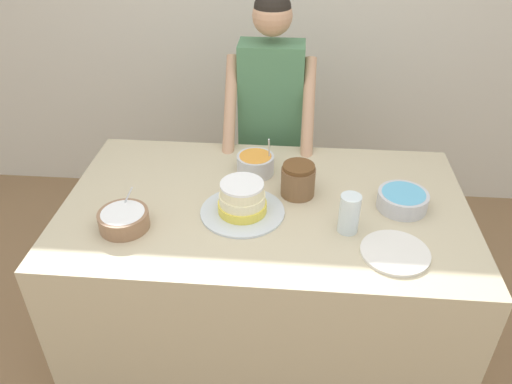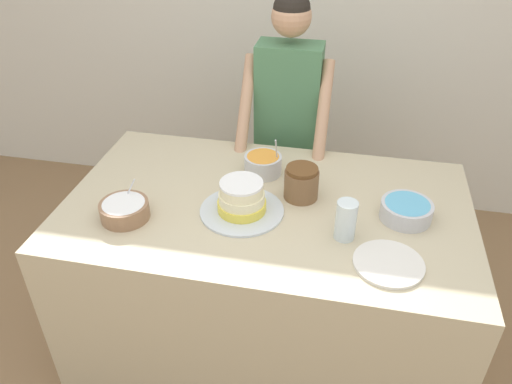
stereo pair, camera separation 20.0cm
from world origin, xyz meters
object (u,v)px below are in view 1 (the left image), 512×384
at_px(frosting_bowl_blue, 403,200).
at_px(frosting_bowl_orange, 255,164).
at_px(person_baker, 271,111).
at_px(drinking_glass, 349,214).
at_px(stoneware_jar, 298,180).
at_px(cake, 242,201).
at_px(ceramic_plate, 395,252).
at_px(frosting_bowl_white, 124,219).

bearing_deg(frosting_bowl_blue, frosting_bowl_orange, 160.47).
bearing_deg(frosting_bowl_orange, person_baker, 84.93).
relative_size(drinking_glass, stoneware_jar, 1.10).
bearing_deg(person_baker, frosting_bowl_blue, -49.21).
bearing_deg(stoneware_jar, cake, -144.78).
bearing_deg(stoneware_jar, frosting_bowl_orange, 141.07).
bearing_deg(person_baker, drinking_glass, -67.50).
relative_size(frosting_bowl_blue, frosting_bowl_orange, 1.04).
height_order(person_baker, cake, person_baker).
distance_m(cake, ceramic_plate, 0.62).
bearing_deg(ceramic_plate, person_baker, 117.95).
xyz_separation_m(frosting_bowl_blue, frosting_bowl_orange, (-0.62, 0.22, 0.01)).
bearing_deg(frosting_bowl_blue, person_baker, 130.79).
height_order(cake, ceramic_plate, cake).
xyz_separation_m(person_baker, frosting_bowl_blue, (0.58, -0.68, -0.06)).
bearing_deg(frosting_bowl_orange, cake, -94.82).
height_order(frosting_bowl_white, frosting_bowl_orange, frosting_bowl_orange).
bearing_deg(frosting_bowl_blue, ceramic_plate, -102.85).
distance_m(cake, drinking_glass, 0.43).
bearing_deg(ceramic_plate, stoneware_jar, 135.13).
bearing_deg(frosting_bowl_orange, drinking_glass, -45.08).
bearing_deg(person_baker, cake, -94.97).
relative_size(cake, stoneware_jar, 2.38).
distance_m(frosting_bowl_white, frosting_bowl_orange, 0.65).
relative_size(frosting_bowl_blue, drinking_glass, 1.28).
xyz_separation_m(person_baker, frosting_bowl_white, (-0.52, -0.90, -0.06)).
bearing_deg(frosting_bowl_blue, frosting_bowl_white, -168.44).
bearing_deg(drinking_glass, stoneware_jar, 129.91).
height_order(frosting_bowl_orange, drinking_glass, frosting_bowl_orange).
xyz_separation_m(frosting_bowl_blue, drinking_glass, (-0.23, -0.17, 0.04)).
bearing_deg(stoneware_jar, frosting_bowl_blue, -8.52).
bearing_deg(ceramic_plate, drinking_glass, 142.89).
bearing_deg(stoneware_jar, drinking_glass, -50.09).
xyz_separation_m(person_baker, ceramic_plate, (0.52, -0.97, -0.09)).
height_order(person_baker, frosting_bowl_blue, person_baker).
xyz_separation_m(person_baker, cake, (-0.07, -0.77, -0.04)).
height_order(cake, frosting_bowl_white, same).
bearing_deg(frosting_bowl_white, ceramic_plate, -3.96).
relative_size(person_baker, frosting_bowl_orange, 8.12).
bearing_deg(stoneware_jar, frosting_bowl_white, -156.64).
bearing_deg(drinking_glass, frosting_bowl_orange, 134.92).
height_order(frosting_bowl_orange, stoneware_jar, frosting_bowl_orange).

